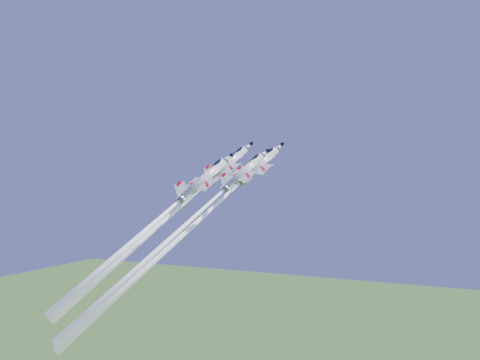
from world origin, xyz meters
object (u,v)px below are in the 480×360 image
at_px(jet_left, 167,218).
at_px(jet_right, 179,231).
at_px(jet_lead, 188,230).
at_px(jet_slot, 154,223).

bearing_deg(jet_left, jet_right, -15.32).
xyz_separation_m(jet_lead, jet_left, (-8.01, 4.29, 1.94)).
distance_m(jet_lead, jet_right, 6.41).
bearing_deg(jet_lead, jet_slot, -115.93).
relative_size(jet_lead, jet_right, 1.13).
bearing_deg(jet_slot, jet_left, 136.58).
height_order(jet_lead, jet_slot, jet_lead).
height_order(jet_lead, jet_left, jet_left).
bearing_deg(jet_left, jet_slot, -43.42).
bearing_deg(jet_slot, jet_lead, 64.07).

